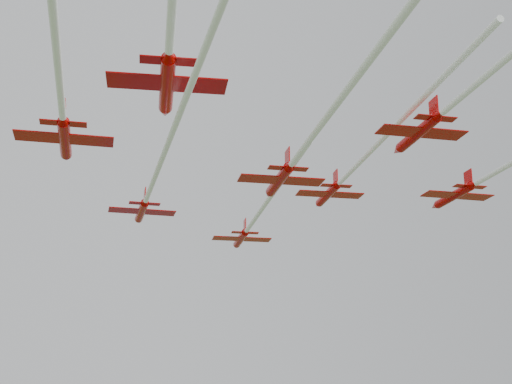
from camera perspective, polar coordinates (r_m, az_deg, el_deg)
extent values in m
cylinder|color=#BC0000|center=(101.70, -1.22, -3.75)|extent=(1.58, 7.99, 1.03)
cone|color=#BC0000|center=(106.34, -1.63, -4.32)|extent=(1.14, 1.75, 1.03)
cone|color=#BC0000|center=(97.35, -0.80, -3.15)|extent=(1.01, 1.18, 0.93)
ellipsoid|color=black|center=(103.58, -1.38, -3.78)|extent=(0.45, 0.91, 0.30)
cube|color=#BC0000|center=(100.93, -1.15, -3.78)|extent=(8.37, 3.00, 0.09)
cube|color=#BC0000|center=(98.20, -0.89, -3.27)|extent=(3.81, 1.38, 0.07)
cube|color=#BC0000|center=(98.62, -0.90, -2.72)|extent=(0.21, 1.68, 1.87)
cylinder|color=silver|center=(80.36, 1.28, -0.22)|extent=(3.00, 34.66, 0.56)
cylinder|color=#BC0000|center=(88.50, -9.14, -1.53)|extent=(1.03, 7.76, 1.00)
cone|color=#BC0000|center=(93.03, -9.43, -2.27)|extent=(1.01, 1.65, 1.00)
cone|color=#BC0000|center=(84.25, -8.85, -0.77)|extent=(0.92, 1.10, 0.91)
ellipsoid|color=black|center=(90.35, -9.25, -1.60)|extent=(0.39, 0.87, 0.29)
cube|color=#BC0000|center=(87.74, -9.10, -1.55)|extent=(8.03, 2.40, 0.09)
cube|color=#BC0000|center=(85.08, -8.91, -0.92)|extent=(3.65, 1.11, 0.07)
cube|color=#BC0000|center=(85.53, -8.89, -0.31)|extent=(0.10, 1.64, 1.82)
cylinder|color=silver|center=(58.62, -6.09, 6.34)|extent=(0.72, 53.56, 0.55)
cylinder|color=#BC0000|center=(90.14, 5.77, -0.19)|extent=(1.57, 8.06, 1.04)
cone|color=#BC0000|center=(94.62, 4.97, -1.01)|extent=(1.15, 1.76, 1.04)
cone|color=#BC0000|center=(85.96, 6.61, 0.67)|extent=(1.02, 1.19, 0.94)
ellipsoid|color=black|center=(91.98, 5.44, -0.29)|extent=(0.45, 0.92, 0.30)
cube|color=#BC0000|center=(89.38, 5.91, -0.19)|extent=(8.43, 3.00, 0.09)
cube|color=#BC0000|center=(86.78, 6.44, 0.50)|extent=(3.83, 1.38, 0.08)
cube|color=#BC0000|center=(87.26, 6.38, 1.11)|extent=(0.21, 1.70, 1.88)
cylinder|color=silver|center=(68.58, 11.33, 5.47)|extent=(3.11, 38.07, 0.57)
cylinder|color=#BC0000|center=(73.75, -15.05, 4.11)|extent=(1.44, 9.25, 1.19)
cone|color=#BC0000|center=(79.01, -14.92, 2.69)|extent=(1.25, 1.98, 1.19)
cone|color=#BC0000|center=(68.86, -15.18, 5.64)|extent=(1.12, 1.33, 1.08)
ellipsoid|color=black|center=(75.94, -14.97, 3.84)|extent=(0.48, 1.04, 0.35)
cube|color=#BC0000|center=(72.85, -15.09, 4.15)|extent=(9.61, 3.08, 0.11)
cube|color=#BC0000|center=(69.81, -15.16, 5.32)|extent=(4.37, 1.42, 0.09)
cube|color=#BC0000|center=(70.46, -15.08, 6.16)|extent=(0.16, 1.95, 2.17)
cylinder|color=silver|center=(51.62, -15.91, 13.57)|extent=(1.65, 37.06, 0.65)
cylinder|color=#BC0000|center=(73.76, 1.87, 0.95)|extent=(1.54, 8.47, 1.09)
cone|color=#BC0000|center=(78.51, 1.04, -0.17)|extent=(1.18, 1.84, 1.09)
cone|color=#BC0000|center=(69.32, 2.76, 2.14)|extent=(1.05, 1.24, 0.99)
ellipsoid|color=black|center=(75.72, 1.53, 0.78)|extent=(0.47, 0.96, 0.32)
cube|color=#BC0000|center=(72.95, 2.01, 0.95)|extent=(8.85, 3.04, 0.10)
cube|color=#BC0000|center=(70.18, 2.57, 1.89)|extent=(4.02, 1.40, 0.08)
cube|color=#BC0000|center=(70.72, 2.52, 2.68)|extent=(0.19, 1.79, 1.98)
cylinder|color=silver|center=(48.88, 9.36, 10.76)|extent=(3.02, 45.29, 0.59)
cylinder|color=#BC0000|center=(81.66, 15.55, -0.27)|extent=(1.09, 7.50, 0.97)
cone|color=#BC0000|center=(85.49, 14.12, -1.12)|extent=(0.99, 1.60, 0.97)
cone|color=#BC0000|center=(78.12, 17.03, 0.60)|extent=(0.90, 1.07, 0.88)
ellipsoid|color=black|center=(83.23, 14.96, -0.38)|extent=(0.38, 0.84, 0.28)
cube|color=#BC0000|center=(81.01, 15.80, -0.28)|extent=(7.78, 2.41, 0.09)
cube|color=#BC0000|center=(78.81, 16.73, 0.42)|extent=(3.54, 1.11, 0.07)
cube|color=#BC0000|center=(79.23, 16.61, 1.05)|extent=(0.11, 1.59, 1.76)
cylinder|color=#BC0000|center=(59.66, -7.14, 8.50)|extent=(2.14, 9.42, 1.21)
cone|color=#BC0000|center=(64.83, -7.28, 6.37)|extent=(1.40, 2.09, 1.21)
cone|color=#BC0000|center=(54.88, -6.98, 10.86)|extent=(1.23, 1.42, 1.10)
ellipsoid|color=black|center=(61.84, -7.18, 8.00)|extent=(0.56, 1.09, 0.35)
cube|color=#BC0000|center=(58.75, -7.13, 8.62)|extent=(9.91, 3.82, 0.11)
cube|color=#BC0000|center=(55.81, -7.02, 10.37)|extent=(4.51, 1.75, 0.09)
cube|color=#BC0000|center=(56.56, -6.98, 11.36)|extent=(0.31, 1.98, 2.20)
cylinder|color=#BC0000|center=(66.30, 12.82, 4.62)|extent=(1.26, 7.77, 1.00)
cone|color=#BC0000|center=(70.28, 11.23, 3.27)|extent=(1.06, 1.67, 1.00)
cone|color=#BC0000|center=(62.64, 14.51, 6.04)|extent=(0.95, 1.12, 0.91)
ellipsoid|color=black|center=(67.97, 12.16, 4.37)|extent=(0.41, 0.88, 0.29)
cube|color=#BC0000|center=(65.61, 13.10, 4.66)|extent=(8.09, 2.64, 0.09)
cube|color=#BC0000|center=(63.35, 14.16, 5.75)|extent=(3.68, 1.21, 0.07)
cube|color=#BC0000|center=(63.88, 14.03, 6.52)|extent=(0.15, 1.64, 1.82)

